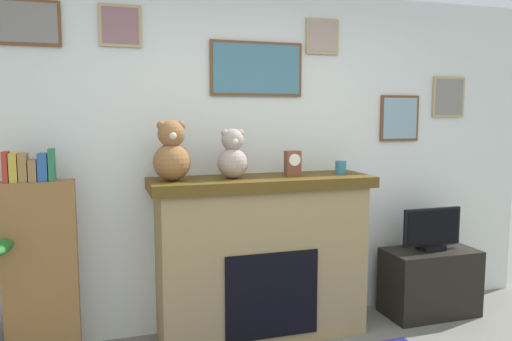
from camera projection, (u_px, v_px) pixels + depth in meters
name	position (u px, v px, depth m)	size (l,w,h in m)	color
back_wall	(245.00, 159.00, 3.87)	(5.20, 0.15, 2.60)	silver
fireplace	(262.00, 256.00, 3.68)	(1.64, 0.54, 1.20)	#98804D
bookshelf	(41.00, 266.00, 3.26)	(0.46, 0.16, 1.44)	brown
tv_stand	(430.00, 282.00, 4.10)	(0.76, 0.40, 0.55)	black
television	(432.00, 230.00, 4.05)	(0.53, 0.14, 0.35)	black
candle_jar	(341.00, 167.00, 3.78)	(0.08, 0.08, 0.10)	teal
mantel_clock	(293.00, 163.00, 3.65)	(0.11, 0.08, 0.19)	brown
teddy_bear_brown	(172.00, 154.00, 3.38)	(0.26, 0.26, 0.42)	brown
teddy_bear_tan	(233.00, 156.00, 3.51)	(0.22, 0.22, 0.36)	#A59287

